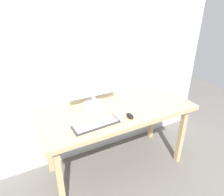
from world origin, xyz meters
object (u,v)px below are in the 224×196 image
at_px(desk, 117,114).
at_px(mouse, 130,116).
at_px(keyboard_primary, 96,124).
at_px(monitor, 93,86).

bearing_deg(desk, mouse, -84.33).
height_order(keyboard_primary, mouse, mouse).
relative_size(monitor, mouse, 5.11).
bearing_deg(desk, keyboard_primary, -148.63).
bearing_deg(mouse, desk, 98.17).
relative_size(desk, monitor, 3.00).
height_order(monitor, keyboard_primary, monitor).
height_order(desk, monitor, monitor).
distance_m(desk, mouse, 0.23).
xyz_separation_m(monitor, mouse, (0.19, -0.39, -0.18)).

